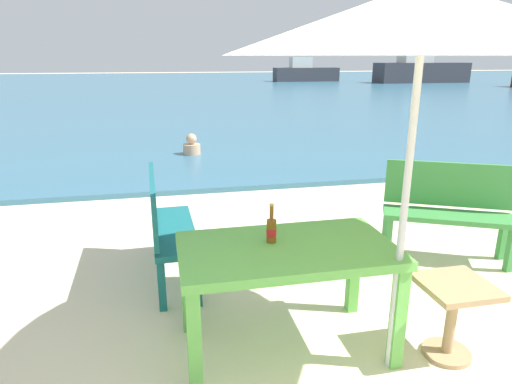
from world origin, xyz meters
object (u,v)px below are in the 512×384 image
at_px(bench_green_left, 448,205).
at_px(picnic_table_green, 287,261).
at_px(swimmer_person, 192,146).
at_px(beer_bottle_amber, 271,229).
at_px(side_table_wood, 453,309).
at_px(patio_umbrella, 424,20).
at_px(boat_barge, 420,70).
at_px(boat_sailboat, 305,73).
at_px(bench_teal_center, 165,222).

bearing_deg(bench_green_left, picnic_table_green, -150.80).
relative_size(bench_green_left, swimmer_person, 3.02).
bearing_deg(beer_bottle_amber, side_table_wood, -19.43).
bearing_deg(bench_green_left, patio_umbrella, -133.21).
bearing_deg(picnic_table_green, boat_barge, 57.14).
bearing_deg(boat_barge, boat_sailboat, 155.72).
relative_size(side_table_wood, bench_green_left, 0.44).
bearing_deg(bench_green_left, side_table_wood, -122.69).
distance_m(beer_bottle_amber, bench_teal_center, 1.35).
distance_m(patio_umbrella, bench_teal_center, 2.60).
relative_size(swimmer_person, boat_sailboat, 0.08).
distance_m(bench_green_left, boat_sailboat, 32.13).
distance_m(picnic_table_green, beer_bottle_amber, 0.24).
bearing_deg(patio_umbrella, picnic_table_green, 151.02).
relative_size(patio_umbrella, bench_teal_center, 1.90).
xyz_separation_m(bench_teal_center, boat_sailboat, (11.35, 30.82, 0.20)).
distance_m(patio_umbrella, bench_green_left, 2.51).
bearing_deg(patio_umbrella, boat_barge, 58.31).
bearing_deg(bench_teal_center, bench_green_left, -2.50).
relative_size(bench_green_left, boat_barge, 0.18).
bearing_deg(side_table_wood, boat_sailboat, 73.57).
xyz_separation_m(picnic_table_green, beer_bottle_amber, (-0.08, 0.08, 0.20)).
distance_m(bench_teal_center, swimmer_person, 5.05).
bearing_deg(patio_umbrella, boat_sailboat, 72.87).
xyz_separation_m(beer_bottle_amber, patio_umbrella, (0.69, -0.42, 1.26)).
distance_m(patio_umbrella, boat_sailboat, 33.90).
xyz_separation_m(picnic_table_green, boat_sailboat, (10.59, 32.03, 0.09)).
bearing_deg(bench_green_left, bench_teal_center, 177.50).
relative_size(patio_umbrella, swimmer_person, 5.61).
height_order(beer_bottle_amber, patio_umbrella, patio_umbrella).
relative_size(beer_bottle_amber, bench_teal_center, 0.22).
height_order(picnic_table_green, boat_barge, boat_barge).
relative_size(picnic_table_green, boat_sailboat, 0.28).
height_order(patio_umbrella, boat_barge, boat_barge).
xyz_separation_m(picnic_table_green, bench_green_left, (1.95, 1.09, -0.11)).
distance_m(beer_bottle_amber, swimmer_person, 6.16).
bearing_deg(bench_green_left, swimmer_person, 112.58).
distance_m(beer_bottle_amber, patio_umbrella, 1.50).
height_order(side_table_wood, swimmer_person, side_table_wood).
bearing_deg(beer_bottle_amber, patio_umbrella, -31.17).
relative_size(bench_green_left, boat_sailboat, 0.24).
bearing_deg(boat_sailboat, beer_bottle_amber, -108.47).
relative_size(beer_bottle_amber, side_table_wood, 0.49).
bearing_deg(bench_teal_center, boat_sailboat, 69.78).
bearing_deg(side_table_wood, patio_umbrella, -177.30).
relative_size(beer_bottle_amber, patio_umbrella, 0.12).
height_order(boat_sailboat, boat_barge, boat_barge).
xyz_separation_m(side_table_wood, bench_green_left, (0.90, 1.40, 0.19)).
distance_m(bench_green_left, boat_barge, 31.98).
height_order(bench_green_left, boat_barge, boat_barge).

